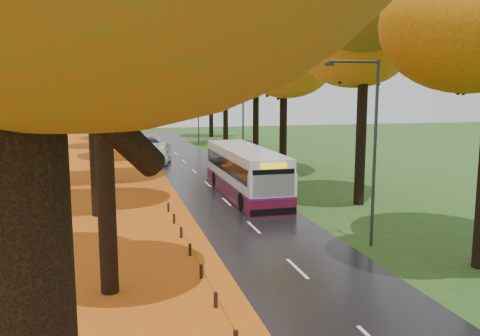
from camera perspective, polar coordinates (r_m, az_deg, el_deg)
name	(u,v)px	position (r m, az deg, el deg)	size (l,w,h in m)	color
road	(205,182)	(37.57, -3.91, -1.56)	(6.50, 90.00, 0.04)	black
centre_line	(205,182)	(37.56, -3.91, -1.53)	(0.12, 90.00, 0.01)	silver
leaf_verge	(78,188)	(37.03, -17.74, -2.13)	(12.00, 90.00, 0.02)	maroon
leaf_drift	(164,183)	(37.14, -8.55, -1.72)	(0.90, 90.00, 0.01)	#C87914
trees_left	(100,50)	(38.50, -15.49, 12.62)	(9.20, 74.00, 13.88)	black
trees_right	(290,52)	(40.81, 5.66, 12.87)	(9.30, 74.20, 13.96)	black
bollard_row	(208,285)	(17.57, -3.63, -12.96)	(0.11, 23.51, 0.52)	black
streetlamp_near	(370,139)	(22.18, 14.38, 3.21)	(2.45, 0.18, 8.00)	#333538
streetlamp_mid	(240,114)	(42.74, 0.02, 6.05)	(2.45, 0.18, 8.00)	#333538
streetlamp_far	(196,106)	(64.26, -4.92, 6.95)	(2.45, 0.18, 8.00)	#333538
bus	(245,171)	(32.25, 0.56, -0.35)	(2.73, 11.61, 3.05)	#520C23
car_white	(161,157)	(46.88, -8.88, 1.28)	(1.59, 3.95, 1.35)	silver
car_silver	(158,152)	(49.90, -9.18, 1.83)	(1.62, 4.65, 1.53)	#989A9F
car_dark	(151,144)	(58.17, -9.92, 2.65)	(1.74, 4.28, 1.24)	black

